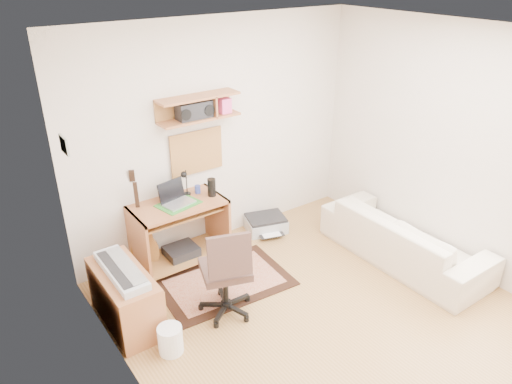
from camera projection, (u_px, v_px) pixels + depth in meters
floor at (333, 322)px, 4.64m from camera, size 3.60×4.00×0.01m
ceiling at (358, 38)px, 3.49m from camera, size 3.60×4.00×0.01m
back_wall at (218, 135)px, 5.53m from camera, size 3.60×0.01×2.60m
left_wall at (141, 274)px, 3.12m from camera, size 0.01×4.00×2.60m
right_wall at (470, 154)px, 5.01m from camera, size 0.01×4.00×2.60m
wall_shelf at (199, 108)px, 5.10m from camera, size 0.90×0.25×0.26m
cork_board at (196, 152)px, 5.41m from camera, size 0.64×0.03×0.49m
wall_photo at (64, 145)px, 4.04m from camera, size 0.02×0.20×0.15m
desk at (180, 234)px, 5.37m from camera, size 1.00×0.55×0.75m
laptop at (178, 194)px, 5.13m from camera, size 0.38×0.38×0.24m
speaker at (212, 187)px, 5.33m from camera, size 0.09×0.09×0.20m
desk_lamp at (186, 182)px, 5.34m from camera, size 0.10×0.10×0.30m
pencil_cup at (198, 189)px, 5.41m from camera, size 0.06×0.06×0.09m
boombox at (194, 111)px, 5.08m from camera, size 0.37×0.17×0.19m
rug at (224, 282)px, 5.18m from camera, size 1.41×0.99×0.02m
task_chair at (225, 269)px, 4.56m from camera, size 0.63×0.63×0.98m
cabinet at (125, 298)px, 4.52m from camera, size 0.40×0.90×0.55m
music_keyboard at (121, 270)px, 4.39m from camera, size 0.24×0.78×0.07m
guitar at (142, 222)px, 5.18m from camera, size 0.36×0.30×1.16m
waste_basket at (170, 340)px, 4.23m from camera, size 0.28×0.28×0.26m
printer at (266, 224)px, 6.14m from camera, size 0.57×0.50×0.18m
sofa at (405, 230)px, 5.43m from camera, size 0.57×1.94×0.76m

